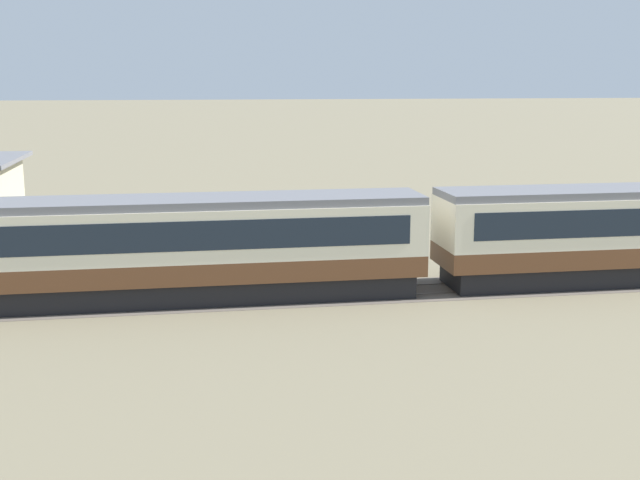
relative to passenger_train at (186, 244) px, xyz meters
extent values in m
cylinder|color=black|center=(13.18, -0.72, -1.73)|extent=(0.90, 0.18, 0.90)
cylinder|color=black|center=(13.18, 0.72, -1.73)|extent=(0.90, 0.18, 0.90)
cube|color=brown|center=(-0.26, 0.00, -0.88)|extent=(18.54, 3.06, 0.80)
cube|color=beige|center=(-0.26, 0.00, 0.48)|extent=(18.54, 3.06, 1.93)
cube|color=#192330|center=(-0.26, 0.00, 0.58)|extent=(17.06, 3.10, 1.08)
cube|color=slate|center=(-0.26, 0.00, 1.60)|extent=(18.54, 2.88, 0.30)
cube|color=black|center=(-0.26, 0.00, -1.72)|extent=(17.80, 2.64, 0.88)
cylinder|color=black|center=(5.86, -0.72, -1.73)|extent=(0.90, 0.18, 0.90)
cylinder|color=black|center=(5.86, 0.72, -1.73)|extent=(0.90, 0.18, 0.90)
cylinder|color=black|center=(-6.38, -0.72, -1.73)|extent=(0.90, 0.18, 0.90)
cylinder|color=black|center=(-6.38, 0.72, -1.73)|extent=(0.90, 0.18, 0.90)
cube|color=#665B51|center=(4.91, 0.00, -2.18)|extent=(145.01, 3.60, 0.01)
cube|color=#4C4238|center=(4.91, -0.72, -2.16)|extent=(145.01, 0.12, 0.04)
cube|color=#4C4238|center=(4.91, 0.72, -2.16)|extent=(145.01, 0.12, 0.04)
camera|label=1|loc=(0.14, -29.92, 6.09)|focal=45.00mm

